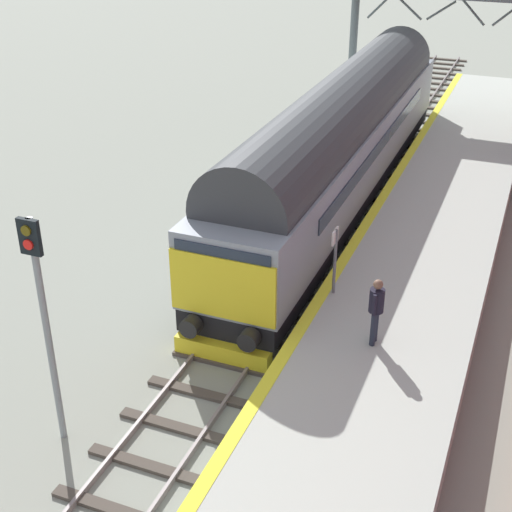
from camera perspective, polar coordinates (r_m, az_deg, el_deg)
ground_plane at (r=21.54m, az=2.61°, el=-1.27°), size 140.00×140.00×0.00m
track_main at (r=21.51m, az=2.61°, el=-1.14°), size 2.50×60.00×0.15m
station_platform at (r=20.56m, az=12.13°, el=-1.85°), size 4.00×44.00×1.01m
diesel_locomotive at (r=24.98m, az=6.70°, el=9.06°), size 2.74×20.01×4.68m
signal_post_near at (r=14.42m, az=-16.36°, el=-4.16°), size 0.44×0.22×5.06m
platform_number_sign at (r=18.07m, az=6.22°, el=0.39°), size 0.10×0.44×1.77m
waiting_passenger at (r=16.34m, az=9.42°, el=-3.88°), size 0.34×0.51×1.64m
overhead_footbridge at (r=33.60m, az=15.61°, el=18.69°), size 9.30×2.00×6.33m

